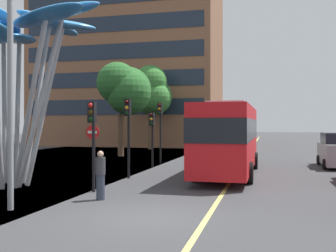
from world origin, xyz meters
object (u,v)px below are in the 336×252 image
at_px(leaf_sculpture, 14,34).
at_px(no_entry_sign, 93,145).
at_px(traffic_light_opposite, 160,120).
at_px(traffic_light_kerb_far, 128,121).
at_px(traffic_light_kerb_near, 92,127).
at_px(pedestrian, 100,175).
at_px(traffic_light_island_mid, 152,127).
at_px(street_lamp, 22,44).
at_px(red_bus, 228,135).

xyz_separation_m(leaf_sculpture, no_entry_sign, (3.22, 0.79, -4.68)).
bearing_deg(traffic_light_opposite, traffic_light_kerb_far, -86.89).
bearing_deg(traffic_light_kerb_near, no_entry_sign, 114.04).
relative_size(pedestrian, no_entry_sign, 0.66).
relative_size(traffic_light_kerb_near, traffic_light_opposite, 0.86).
relative_size(traffic_light_island_mid, pedestrian, 1.96).
relative_size(traffic_light_island_mid, no_entry_sign, 1.29).
bearing_deg(leaf_sculpture, no_entry_sign, 13.83).
xyz_separation_m(traffic_light_kerb_near, pedestrian, (0.89, -1.30, -1.66)).
relative_size(leaf_sculpture, no_entry_sign, 3.56).
height_order(traffic_light_kerb_near, traffic_light_kerb_far, traffic_light_kerb_far).
height_order(traffic_light_opposite, no_entry_sign, traffic_light_opposite).
bearing_deg(traffic_light_kerb_near, leaf_sculpture, 169.53).
distance_m(traffic_light_kerb_far, pedestrian, 5.68).
relative_size(traffic_light_kerb_far, traffic_light_opposite, 0.95).
height_order(leaf_sculpture, traffic_light_kerb_far, leaf_sculpture).
xyz_separation_m(traffic_light_kerb_far, street_lamp, (-0.69, -7.45, 2.27)).
xyz_separation_m(traffic_light_opposite, street_lamp, (-0.28, -14.83, 2.13)).
xyz_separation_m(traffic_light_kerb_far, pedestrian, (0.89, -5.29, -1.89)).
bearing_deg(pedestrian, traffic_light_opposite, 95.81).
distance_m(leaf_sculpture, street_lamp, 5.45).
relative_size(traffic_light_kerb_near, no_entry_sign, 1.35).
bearing_deg(traffic_light_kerb_far, pedestrian, -80.47).
distance_m(street_lamp, no_entry_sign, 5.97).
distance_m(pedestrian, no_entry_sign, 3.34).
distance_m(street_lamp, pedestrian, 4.94).
height_order(traffic_light_island_mid, street_lamp, street_lamp).
distance_m(leaf_sculpture, traffic_light_opposite, 11.74).
bearing_deg(red_bus, traffic_light_kerb_near, -124.91).
relative_size(street_lamp, pedestrian, 4.67).
bearing_deg(traffic_light_kerb_near, red_bus, 55.09).
xyz_separation_m(pedestrian, no_entry_sign, (-1.57, 2.82, 0.86)).
height_order(traffic_light_opposite, street_lamp, street_lamp).
height_order(street_lamp, no_entry_sign, street_lamp).
bearing_deg(traffic_light_island_mid, street_lamp, -91.74).
xyz_separation_m(traffic_light_island_mid, pedestrian, (1.19, -10.42, -1.55)).
height_order(traffic_light_kerb_near, street_lamp, street_lamp).
distance_m(leaf_sculpture, pedestrian, 7.59).
bearing_deg(street_lamp, traffic_light_opposite, 88.90).
bearing_deg(no_entry_sign, red_bus, 43.70).
relative_size(leaf_sculpture, pedestrian, 5.42).
bearing_deg(pedestrian, red_bus, 65.01).
height_order(traffic_light_kerb_far, pedestrian, traffic_light_kerb_far).
xyz_separation_m(red_bus, traffic_light_kerb_near, (-4.52, -6.47, 0.48)).
height_order(traffic_light_kerb_near, traffic_light_island_mid, traffic_light_kerb_near).
bearing_deg(no_entry_sign, traffic_light_opposite, 88.39).
relative_size(leaf_sculpture, traffic_light_kerb_far, 2.41).
bearing_deg(red_bus, traffic_light_kerb_far, -151.08).
height_order(traffic_light_island_mid, pedestrian, traffic_light_island_mid).
height_order(traffic_light_opposite, pedestrian, traffic_light_opposite).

